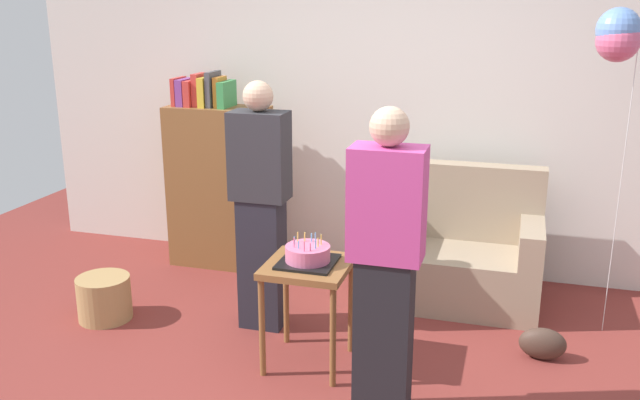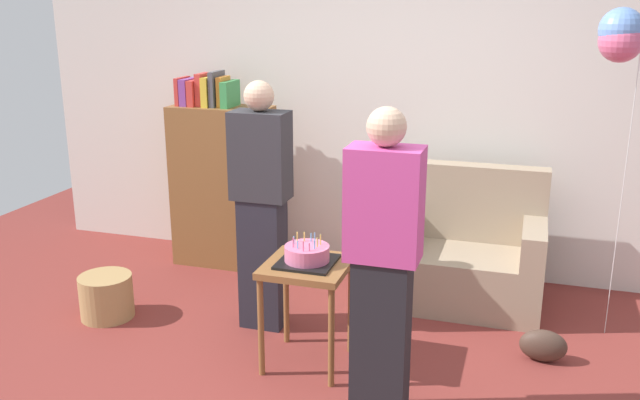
{
  "view_description": "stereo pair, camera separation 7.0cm",
  "coord_description": "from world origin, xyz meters",
  "px_view_note": "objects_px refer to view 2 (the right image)",
  "views": [
    {
      "loc": [
        1.0,
        -3.23,
        2.1
      ],
      "look_at": [
        -0.11,
        0.55,
        0.95
      ],
      "focal_mm": 38.55,
      "sensor_mm": 36.0,
      "label": 1
    },
    {
      "loc": [
        1.07,
        -3.21,
        2.1
      ],
      "look_at": [
        -0.11,
        0.55,
        0.95
      ],
      "focal_mm": 38.55,
      "sensor_mm": 36.0,
      "label": 2
    }
  ],
  "objects_px": {
    "handbag": "(543,346)",
    "balloon_bunch": "(621,35)",
    "birthday_cake": "(307,255)",
    "wicker_basket": "(106,296)",
    "bookshelf": "(223,182)",
    "person_holding_cake": "(383,268)",
    "couch": "(464,255)",
    "side_table": "(307,279)",
    "person_blowing_candles": "(262,206)"
  },
  "relations": [
    {
      "from": "side_table",
      "to": "handbag",
      "type": "height_order",
      "value": "side_table"
    },
    {
      "from": "bookshelf",
      "to": "handbag",
      "type": "xyz_separation_m",
      "value": [
        2.52,
        -0.92,
        -0.59
      ]
    },
    {
      "from": "wicker_basket",
      "to": "handbag",
      "type": "height_order",
      "value": "wicker_basket"
    },
    {
      "from": "birthday_cake",
      "to": "side_table",
      "type": "bearing_deg",
      "value": -48.42
    },
    {
      "from": "couch",
      "to": "side_table",
      "type": "distance_m",
      "value": 1.45
    },
    {
      "from": "bookshelf",
      "to": "balloon_bunch",
      "type": "height_order",
      "value": "balloon_bunch"
    },
    {
      "from": "bookshelf",
      "to": "wicker_basket",
      "type": "height_order",
      "value": "bookshelf"
    },
    {
      "from": "couch",
      "to": "person_blowing_candles",
      "type": "relative_size",
      "value": 0.67
    },
    {
      "from": "couch",
      "to": "balloon_bunch",
      "type": "bearing_deg",
      "value": -17.83
    },
    {
      "from": "couch",
      "to": "side_table",
      "type": "xyz_separation_m",
      "value": [
        -0.78,
        -1.2,
        0.2
      ]
    },
    {
      "from": "person_holding_cake",
      "to": "handbag",
      "type": "xyz_separation_m",
      "value": [
        0.82,
        0.86,
        -0.73
      ]
    },
    {
      "from": "birthday_cake",
      "to": "handbag",
      "type": "height_order",
      "value": "birthday_cake"
    },
    {
      "from": "person_blowing_candles",
      "to": "bookshelf",
      "type": "bearing_deg",
      "value": 145.47
    },
    {
      "from": "couch",
      "to": "birthday_cake",
      "type": "bearing_deg",
      "value": -123.05
    },
    {
      "from": "birthday_cake",
      "to": "wicker_basket",
      "type": "bearing_deg",
      "value": 173.27
    },
    {
      "from": "birthday_cake",
      "to": "balloon_bunch",
      "type": "height_order",
      "value": "balloon_bunch"
    },
    {
      "from": "bookshelf",
      "to": "handbag",
      "type": "bearing_deg",
      "value": -20.07
    },
    {
      "from": "bookshelf",
      "to": "person_blowing_candles",
      "type": "xyz_separation_m",
      "value": [
        0.73,
        -0.97,
        0.14
      ]
    },
    {
      "from": "bookshelf",
      "to": "balloon_bunch",
      "type": "xyz_separation_m",
      "value": [
        2.8,
        -0.44,
        1.21
      ]
    },
    {
      "from": "couch",
      "to": "wicker_basket",
      "type": "height_order",
      "value": "couch"
    },
    {
      "from": "bookshelf",
      "to": "wicker_basket",
      "type": "relative_size",
      "value": 4.36
    },
    {
      "from": "side_table",
      "to": "person_blowing_candles",
      "type": "xyz_separation_m",
      "value": [
        -0.44,
        0.4,
        0.29
      ]
    },
    {
      "from": "birthday_cake",
      "to": "wicker_basket",
      "type": "height_order",
      "value": "birthday_cake"
    },
    {
      "from": "wicker_basket",
      "to": "balloon_bunch",
      "type": "distance_m",
      "value": 3.67
    },
    {
      "from": "birthday_cake",
      "to": "balloon_bunch",
      "type": "bearing_deg",
      "value": 29.78
    },
    {
      "from": "birthday_cake",
      "to": "person_holding_cake",
      "type": "relative_size",
      "value": 0.2
    },
    {
      "from": "side_table",
      "to": "balloon_bunch",
      "type": "bearing_deg",
      "value": 29.78
    },
    {
      "from": "birthday_cake",
      "to": "wicker_basket",
      "type": "xyz_separation_m",
      "value": [
        -1.51,
        0.18,
        -0.54
      ]
    },
    {
      "from": "wicker_basket",
      "to": "balloon_bunch",
      "type": "bearing_deg",
      "value": 13.48
    },
    {
      "from": "side_table",
      "to": "couch",
      "type": "bearing_deg",
      "value": 56.95
    },
    {
      "from": "person_blowing_candles",
      "to": "side_table",
      "type": "bearing_deg",
      "value": -23.94
    },
    {
      "from": "couch",
      "to": "bookshelf",
      "type": "distance_m",
      "value": 1.99
    },
    {
      "from": "handbag",
      "to": "couch",
      "type": "bearing_deg",
      "value": 126.86
    },
    {
      "from": "person_blowing_candles",
      "to": "handbag",
      "type": "relative_size",
      "value": 5.82
    },
    {
      "from": "couch",
      "to": "balloon_bunch",
      "type": "xyz_separation_m",
      "value": [
        0.84,
        -0.27,
        1.56
      ]
    },
    {
      "from": "wicker_basket",
      "to": "handbag",
      "type": "relative_size",
      "value": 1.29
    },
    {
      "from": "person_blowing_candles",
      "to": "wicker_basket",
      "type": "distance_m",
      "value": 1.29
    },
    {
      "from": "couch",
      "to": "handbag",
      "type": "bearing_deg",
      "value": -53.14
    },
    {
      "from": "person_holding_cake",
      "to": "balloon_bunch",
      "type": "xyz_separation_m",
      "value": [
        1.09,
        1.34,
        1.07
      ]
    },
    {
      "from": "bookshelf",
      "to": "person_blowing_candles",
      "type": "relative_size",
      "value": 0.96
    },
    {
      "from": "bookshelf",
      "to": "person_holding_cake",
      "type": "bearing_deg",
      "value": -46.21
    },
    {
      "from": "side_table",
      "to": "person_holding_cake",
      "type": "xyz_separation_m",
      "value": [
        0.53,
        -0.41,
        0.29
      ]
    },
    {
      "from": "balloon_bunch",
      "to": "birthday_cake",
      "type": "bearing_deg",
      "value": -150.22
    },
    {
      "from": "birthday_cake",
      "to": "person_blowing_candles",
      "type": "xyz_separation_m",
      "value": [
        -0.44,
        0.4,
        0.14
      ]
    },
    {
      "from": "person_blowing_candles",
      "to": "handbag",
      "type": "bearing_deg",
      "value": 19.75
    },
    {
      "from": "side_table",
      "to": "person_blowing_candles",
      "type": "distance_m",
      "value": 0.66
    },
    {
      "from": "person_blowing_candles",
      "to": "couch",
      "type": "bearing_deg",
      "value": 51.6
    },
    {
      "from": "handbag",
      "to": "balloon_bunch",
      "type": "bearing_deg",
      "value": 60.4
    },
    {
      "from": "bookshelf",
      "to": "balloon_bunch",
      "type": "bearing_deg",
      "value": -8.86
    },
    {
      "from": "bookshelf",
      "to": "birthday_cake",
      "type": "relative_size",
      "value": 4.91
    }
  ]
}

